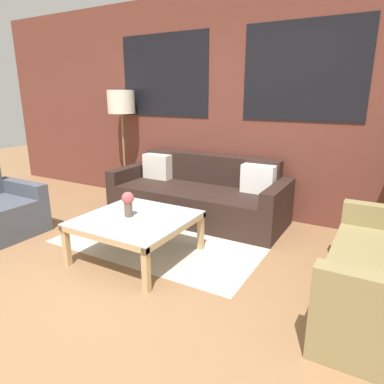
{
  "coord_description": "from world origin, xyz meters",
  "views": [
    {
      "loc": [
        1.88,
        -1.77,
        1.56
      ],
      "look_at": [
        0.14,
        1.27,
        0.55
      ],
      "focal_mm": 32.0,
      "sensor_mm": 36.0,
      "label": 1
    }
  ],
  "objects_px": {
    "flower_vase": "(128,202)",
    "coffee_table": "(136,223)",
    "floor_lamp": "(121,106)",
    "couch_dark": "(198,197)"
  },
  "relations": [
    {
      "from": "couch_dark",
      "to": "flower_vase",
      "type": "relative_size",
      "value": 9.21
    },
    {
      "from": "couch_dark",
      "to": "coffee_table",
      "type": "bearing_deg",
      "value": -88.76
    },
    {
      "from": "coffee_table",
      "to": "flower_vase",
      "type": "height_order",
      "value": "flower_vase"
    },
    {
      "from": "coffee_table",
      "to": "couch_dark",
      "type": "bearing_deg",
      "value": 91.24
    },
    {
      "from": "floor_lamp",
      "to": "flower_vase",
      "type": "distance_m",
      "value": 2.19
    },
    {
      "from": "couch_dark",
      "to": "coffee_table",
      "type": "height_order",
      "value": "couch_dark"
    },
    {
      "from": "flower_vase",
      "to": "coffee_table",
      "type": "bearing_deg",
      "value": 11.35
    },
    {
      "from": "couch_dark",
      "to": "floor_lamp",
      "type": "distance_m",
      "value": 1.79
    },
    {
      "from": "couch_dark",
      "to": "coffee_table",
      "type": "distance_m",
      "value": 1.3
    },
    {
      "from": "couch_dark",
      "to": "floor_lamp",
      "type": "bearing_deg",
      "value": 171.84
    }
  ]
}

